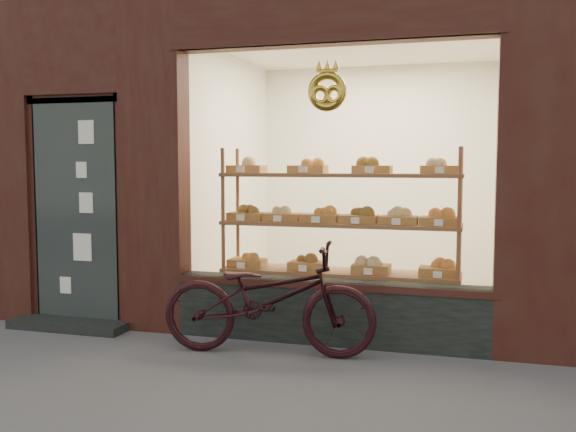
% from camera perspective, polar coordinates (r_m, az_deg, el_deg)
% --- Properties ---
extents(display_shelf, '(2.20, 0.45, 1.70)m').
position_cam_1_polar(display_shelf, '(5.93, 4.57, -1.94)').
color(display_shelf, brown).
rests_on(display_shelf, ground).
extents(bicycle, '(1.81, 0.80, 0.92)m').
position_cam_1_polar(bicycle, '(5.25, -1.76, -7.36)').
color(bicycle, black).
rests_on(bicycle, ground).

